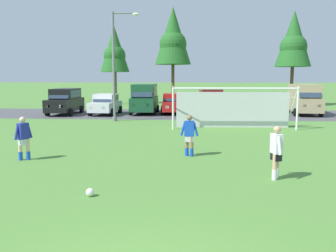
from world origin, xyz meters
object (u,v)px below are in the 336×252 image
(player_striker_near, at_px, (24,138))
(parked_car_slot_far_right, at_px, (304,98))
(soccer_ball, at_px, (90,192))
(player_defender_far, at_px, (189,135))
(parked_car_slot_left, at_px, (106,104))
(player_midfield_center, at_px, (276,153))
(soccer_goal, at_px, (233,107))
(parked_car_slot_right, at_px, (249,105))
(parked_car_slot_far_left, at_px, (65,101))
(street_lamp, at_px, (116,66))
(parked_car_slot_center_right, at_px, (211,100))
(parked_car_slot_center, at_px, (173,103))
(parked_car_slot_center_left, at_px, (145,98))

(player_striker_near, relative_size, parked_car_slot_far_right, 0.34)
(soccer_ball, bearing_deg, player_defender_far, 63.34)
(parked_car_slot_left, height_order, parked_car_slot_far_right, parked_car_slot_far_right)
(player_midfield_center, bearing_deg, parked_car_slot_left, 118.28)
(soccer_goal, height_order, parked_car_slot_right, soccer_goal)
(parked_car_slot_right, distance_m, parked_car_slot_far_right, 4.93)
(parked_car_slot_left, bearing_deg, parked_car_slot_far_left, -178.33)
(parked_car_slot_far_right, xyz_separation_m, street_lamp, (-14.62, -5.68, 2.56))
(parked_car_slot_center_right, bearing_deg, soccer_ball, -100.54)
(street_lamp, bearing_deg, player_midfield_center, -60.27)
(player_midfield_center, height_order, street_lamp, street_lamp)
(soccer_ball, relative_size, parked_car_slot_left, 0.05)
(player_striker_near, relative_size, parked_car_slot_center_right, 0.35)
(player_midfield_center, xyz_separation_m, parked_car_slot_center, (-4.31, 19.44, 0.05))
(soccer_ball, bearing_deg, parked_car_slot_center_left, 94.09)
(parked_car_slot_left, bearing_deg, parked_car_slot_center_left, 18.96)
(parked_car_slot_center_left, height_order, parked_car_slot_right, parked_car_slot_center_left)
(parked_car_slot_left, bearing_deg, soccer_ball, -77.04)
(soccer_goal, distance_m, parked_car_slot_center_left, 10.65)
(parked_car_slot_center_left, distance_m, street_lamp, 6.23)
(soccer_ball, xyz_separation_m, parked_car_slot_center_left, (-1.54, 21.49, 1.23))
(street_lamp, bearing_deg, player_striker_near, -94.33)
(parked_car_slot_far_left, relative_size, parked_car_slot_center_right, 0.97)
(player_defender_far, height_order, parked_car_slot_center_left, parked_car_slot_center_left)
(parked_car_slot_far_left, xyz_separation_m, parked_car_slot_left, (3.43, 0.10, -0.24))
(parked_car_slot_center_left, height_order, parked_car_slot_center_right, parked_car_slot_center_left)
(player_midfield_center, bearing_deg, player_defender_far, 131.81)
(soccer_goal, distance_m, player_midfield_center, 11.14)
(parked_car_slot_far_left, height_order, parked_car_slot_far_right, parked_car_slot_far_right)
(parked_car_slot_far_left, xyz_separation_m, parked_car_slot_right, (15.28, -0.09, -0.24))
(parked_car_slot_center_right, bearing_deg, parked_car_slot_far_left, -171.14)
(parked_car_slot_far_left, bearing_deg, parked_car_slot_center_right, 8.86)
(player_midfield_center, distance_m, parked_car_slot_center, 19.92)
(player_defender_far, height_order, parked_car_slot_center_right, parked_car_slot_center_right)
(player_defender_far, relative_size, parked_car_slot_center, 0.38)
(soccer_goal, relative_size, parked_car_slot_far_right, 1.53)
(parked_car_slot_far_right, bearing_deg, parked_car_slot_center_right, 175.62)
(soccer_goal, height_order, street_lamp, street_lamp)
(parked_car_slot_far_left, relative_size, street_lamp, 0.61)
(player_defender_far, xyz_separation_m, parked_car_slot_center_right, (1.62, 17.21, 0.29))
(soccer_ball, height_order, player_midfield_center, player_midfield_center)
(parked_car_slot_far_left, bearing_deg, parked_car_slot_left, 1.67)
(parked_car_slot_left, distance_m, parked_car_slot_center_left, 3.37)
(player_defender_far, distance_m, parked_car_slot_right, 15.89)
(soccer_ball, height_order, parked_car_slot_center_left, parked_car_slot_center_left)
(soccer_ball, xyz_separation_m, player_midfield_center, (5.20, 2.01, 0.71))
(player_midfield_center, xyz_separation_m, street_lamp, (-7.96, 13.94, 3.08))
(soccer_goal, height_order, parked_car_slot_left, soccer_goal)
(street_lamp, bearing_deg, parked_car_slot_left, 113.49)
(street_lamp, bearing_deg, parked_car_slot_center, 56.46)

